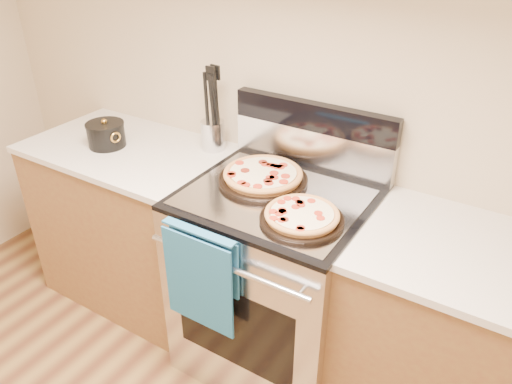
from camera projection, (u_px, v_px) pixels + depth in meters
The scene contains 17 objects.
wall_back at pixel (321, 71), 2.09m from camera, with size 4.00×4.00×0.00m, color #C8B591.
range_body at pixel (275, 283), 2.29m from camera, with size 0.76×0.68×0.90m, color #B7B7BC.
oven_window at pixel (234, 329), 2.04m from camera, with size 0.56×0.01×0.40m, color black.
cooktop at pixel (277, 197), 2.06m from camera, with size 0.76×0.68×0.02m, color black.
backsplash_lower at pixel (312, 148), 2.23m from camera, with size 0.76×0.06×0.18m, color silver.
backsplash_upper at pixel (314, 116), 2.16m from camera, with size 0.76×0.06×0.12m, color black.
oven_handle at pixel (226, 266), 1.83m from camera, with size 0.03×0.03×0.70m, color silver.
dish_towel at pixel (201, 276), 1.94m from camera, with size 0.32×0.05×0.42m, color navy, non-canonical shape.
foil_sheet at pixel (274, 197), 2.03m from camera, with size 0.70×0.55×0.01m, color gray.
cabinet_left at pixel (138, 225), 2.72m from camera, with size 1.00×0.62×0.88m, color brown.
countertop_left at pixel (127, 149), 2.49m from camera, with size 1.02×0.64×0.03m, color beige.
cabinet_right at pixel (478, 361), 1.91m from camera, with size 1.00×0.62×0.88m, color brown.
countertop_right at pixel (508, 267), 1.68m from camera, with size 1.02×0.64×0.03m, color beige.
pepperoni_pizza_back at pixel (263, 176), 2.12m from camera, with size 0.38×0.38×0.05m, color #B36D36, non-canonical shape.
pepperoni_pizza_front at pixel (302, 216), 1.86m from camera, with size 0.31×0.31×0.04m, color #B36D36, non-canonical shape.
utensil_crock at pixel (213, 135), 2.42m from camera, with size 0.12×0.12×0.14m, color silver.
saucepan at pixel (106, 135), 2.46m from camera, with size 0.18×0.18×0.11m, color black.
Camera 1 is at (0.86, 0.10, 1.96)m, focal length 35.00 mm.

